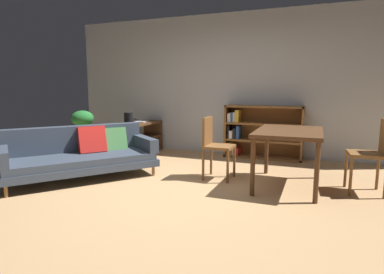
% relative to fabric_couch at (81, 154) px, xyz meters
% --- Properties ---
extents(ground_plane, '(8.16, 8.16, 0.00)m').
position_rel_fabric_couch_xyz_m(ground_plane, '(1.59, -0.20, -0.35)').
color(ground_plane, tan).
extents(back_wall_panel, '(6.80, 0.10, 2.70)m').
position_rel_fabric_couch_xyz_m(back_wall_panel, '(1.59, 2.50, 1.00)').
color(back_wall_panel, silver).
rests_on(back_wall_panel, ground_plane).
extents(fabric_couch, '(1.96, 2.16, 0.73)m').
position_rel_fabric_couch_xyz_m(fabric_couch, '(0.00, 0.00, 0.00)').
color(fabric_couch, olive).
rests_on(fabric_couch, ground_plane).
extents(media_console, '(0.42, 1.25, 0.62)m').
position_rel_fabric_couch_xyz_m(media_console, '(-0.07, 1.72, -0.03)').
color(media_console, '#56351E').
rests_on(media_console, ground_plane).
extents(open_laptop, '(0.45, 0.39, 0.08)m').
position_rel_fabric_couch_xyz_m(open_laptop, '(-0.16, 1.88, 0.30)').
color(open_laptop, silver).
rests_on(open_laptop, media_console).
extents(desk_speaker, '(0.17, 0.17, 0.22)m').
position_rel_fabric_couch_xyz_m(desk_speaker, '(-0.09, 1.43, 0.39)').
color(desk_speaker, black).
rests_on(desk_speaker, media_console).
extents(potted_floor_plant, '(0.43, 0.47, 0.85)m').
position_rel_fabric_couch_xyz_m(potted_floor_plant, '(-1.15, 1.43, 0.16)').
color(potted_floor_plant, brown).
rests_on(potted_floor_plant, ground_plane).
extents(dining_table, '(0.82, 1.20, 0.75)m').
position_rel_fabric_couch_xyz_m(dining_table, '(2.84, 0.63, 0.32)').
color(dining_table, '#56351E').
rests_on(dining_table, ground_plane).
extents(dining_chair_near, '(0.40, 0.39, 0.88)m').
position_rel_fabric_couch_xyz_m(dining_chair_near, '(1.83, 0.65, 0.16)').
color(dining_chair_near, brown).
rests_on(dining_chair_near, ground_plane).
extents(dining_chair_far, '(0.44, 0.44, 0.92)m').
position_rel_fabric_couch_xyz_m(dining_chair_far, '(3.83, 0.71, 0.18)').
color(dining_chair_far, brown).
rests_on(dining_chair_far, ground_plane).
extents(bookshelf, '(1.41, 0.35, 0.97)m').
position_rel_fabric_couch_xyz_m(bookshelf, '(2.17, 2.31, 0.13)').
color(bookshelf, brown).
rests_on(bookshelf, ground_plane).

